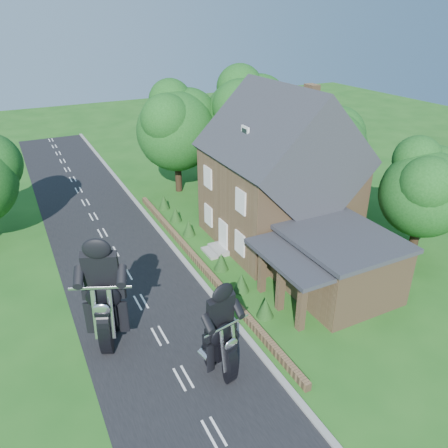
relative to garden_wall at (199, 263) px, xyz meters
name	(u,v)px	position (x,y,z in m)	size (l,w,h in m)	color
ground	(160,336)	(-4.30, -5.00, -0.20)	(120.00, 120.00, 0.00)	#1C5217
road	(160,336)	(-4.30, -5.00, -0.19)	(7.00, 80.00, 0.02)	black
kerb	(227,313)	(-0.65, -5.00, -0.14)	(0.30, 80.00, 0.12)	gray
garden_wall	(199,263)	(0.00, 0.00, 0.00)	(0.30, 22.00, 0.40)	brown
house	(279,178)	(6.19, 1.00, 4.14)	(9.54, 8.64, 10.24)	brown
annex	(337,264)	(5.57, -5.80, 1.57)	(7.05, 5.94, 3.44)	brown
tree_annex_side	(428,185)	(12.83, -4.90, 4.49)	(5.64, 5.20, 7.48)	black
tree_house_right	(330,143)	(12.35, 3.62, 4.99)	(6.51, 6.00, 8.40)	black
tree_behind_house	(251,113)	(9.88, 11.14, 6.03)	(7.81, 7.20, 10.08)	black
tree_behind_left	(180,124)	(3.86, 12.13, 5.53)	(6.94, 6.40, 9.16)	black
shrub_a	(265,307)	(1.00, -6.00, 0.35)	(0.90, 0.90, 1.10)	#163812
shrub_b	(241,283)	(1.00, -3.50, 0.35)	(0.90, 0.90, 1.10)	#163812
shrub_c	(221,262)	(1.00, -1.00, 0.35)	(0.90, 0.90, 1.10)	#163812
shrub_d	(189,228)	(1.00, 4.00, 0.35)	(0.90, 0.90, 1.10)	#163812
shrub_e	(176,214)	(1.00, 6.50, 0.35)	(0.90, 0.90, 1.10)	#163812
shrub_f	(164,202)	(1.00, 9.00, 0.35)	(0.90, 0.90, 1.10)	#163812
motorcycle_lead	(220,361)	(-2.75, -8.44, 0.50)	(0.38, 1.50, 1.40)	black
motorcycle_follow	(109,328)	(-6.47, -4.36, 0.64)	(0.46, 1.81, 1.68)	black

